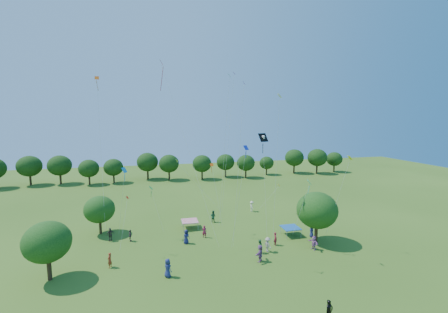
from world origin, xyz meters
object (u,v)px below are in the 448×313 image
(near_tree_north, at_px, (99,209))
(near_tree_east, at_px, (317,210))
(tent_red_stripe, at_px, (190,221))
(man_in_black, at_px, (329,311))
(red_high_kite, at_px, (170,93))
(pirate_kite, at_px, (263,139))
(near_tree_west, at_px, (47,242))
(tent_blue, at_px, (291,228))

(near_tree_north, xyz_separation_m, near_tree_east, (26.35, -9.21, 0.74))
(tent_red_stripe, relative_size, man_in_black, 1.25)
(near_tree_east, distance_m, red_high_kite, 23.03)
(near_tree_north, bearing_deg, tent_red_stripe, -4.22)
(pirate_kite, bearing_deg, man_in_black, -91.38)
(near_tree_east, height_order, red_high_kite, red_high_kite)
(tent_red_stripe, bearing_deg, red_high_kite, -138.71)
(tent_red_stripe, bearing_deg, near_tree_east, -29.75)
(near_tree_west, distance_m, pirate_kite, 24.66)
(near_tree_north, height_order, tent_blue, near_tree_north)
(near_tree_north, relative_size, pirate_kite, 0.42)
(near_tree_west, height_order, pirate_kite, pirate_kite)
(near_tree_west, relative_size, near_tree_north, 1.12)
(pirate_kite, height_order, red_high_kite, red_high_kite)
(near_tree_east, relative_size, red_high_kite, 0.30)
(near_tree_east, xyz_separation_m, red_high_kite, (-17.02, 6.21, 14.22))
(near_tree_north, relative_size, tent_blue, 2.32)
(pirate_kite, distance_m, red_high_kite, 12.72)
(tent_red_stripe, xyz_separation_m, pirate_kite, (8.06, -6.74, 11.72))
(tent_blue, height_order, man_in_black, man_in_black)
(near_tree_east, xyz_separation_m, man_in_black, (-6.89, -13.39, -3.18))
(near_tree_east, xyz_separation_m, tent_blue, (-2.11, 2.68, -3.02))
(near_tree_west, relative_size, tent_red_stripe, 2.59)
(near_tree_west, xyz_separation_m, near_tree_east, (29.25, 1.77, 0.29))
(tent_blue, height_order, red_high_kite, red_high_kite)
(man_in_black, bearing_deg, pirate_kite, 77.37)
(near_tree_west, distance_m, tent_red_stripe, 18.01)
(tent_red_stripe, relative_size, tent_blue, 1.00)
(tent_blue, distance_m, pirate_kite, 12.57)
(near_tree_west, relative_size, pirate_kite, 0.47)
(near_tree_west, height_order, near_tree_north, near_tree_west)
(near_tree_north, height_order, man_in_black, near_tree_north)
(tent_red_stripe, bearing_deg, pirate_kite, -39.89)
(near_tree_east, bearing_deg, tent_red_stripe, 150.25)
(tent_blue, xyz_separation_m, pirate_kite, (-4.42, -1.08, 11.72))
(near_tree_north, distance_m, tent_red_stripe, 12.01)
(near_tree_north, relative_size, man_in_black, 2.89)
(near_tree_north, xyz_separation_m, red_high_kite, (9.33, -3.00, 14.96))
(near_tree_west, distance_m, near_tree_north, 11.36)
(man_in_black, bearing_deg, near_tree_east, 51.53)
(pirate_kite, bearing_deg, red_high_kite, 156.27)
(near_tree_west, distance_m, near_tree_east, 29.30)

